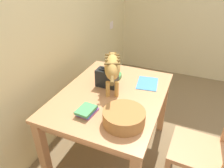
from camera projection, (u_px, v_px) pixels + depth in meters
The scene contains 10 objects.
wall_rear at pixel (38, 31), 1.90m from camera, with size 4.99×0.11×2.50m.
dining_table at pixel (112, 101), 1.95m from camera, with size 1.22×0.92×0.75m.
cat at pixel (112, 67), 1.89m from camera, with size 0.63×0.30×0.32m.
saucer_bowl at pixel (113, 75), 2.17m from camera, with size 0.19×0.19×0.04m, color #47914C.
coffee_mug at pixel (113, 70), 2.14m from camera, with size 0.13×0.09×0.08m.
magazine at pixel (147, 83), 2.06m from camera, with size 0.27×0.20×0.01m, color #3F8BC3.
book_stack at pixel (87, 111), 1.64m from camera, with size 0.19×0.14×0.05m.
wicker_basket at pixel (124, 117), 1.53m from camera, with size 0.32×0.32×0.11m.
toaster at pixel (107, 78), 1.98m from camera, with size 0.12×0.20×0.18m.
wooden_chair_far at pixel (202, 150), 1.69m from camera, with size 0.44×0.44×0.95m.
Camera 1 is at (-1.47, 0.35, 1.79)m, focal length 33.20 mm.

